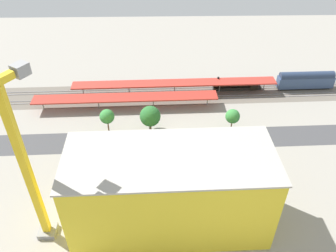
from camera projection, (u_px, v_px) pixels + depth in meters
ground_plane at (174, 134)px, 99.52m from camera, size 189.52×189.52×0.00m
rail_bed at (171, 94)px, 116.58m from camera, size 118.78×16.97×0.01m
street_asphalt at (174, 140)px, 97.61m from camera, size 118.65×12.30×0.01m
track_rails at (171, 94)px, 116.47m from camera, size 118.40×10.53×0.12m
platform_canopy_near at (125, 97)px, 108.17m from camera, size 57.91×6.72×3.91m
platform_canopy_far at (175, 83)px, 114.53m from camera, size 67.80×6.56×4.27m
locomotive at (238, 85)px, 118.19m from camera, size 16.54×2.93×4.81m
passenger_coach at (306, 80)px, 117.64m from camera, size 19.22×3.69×6.29m
parked_car_0 at (260, 145)px, 94.86m from camera, size 4.13×2.08×1.53m
parked_car_1 at (237, 145)px, 94.61m from camera, size 4.67×1.88×1.76m
parked_car_2 at (215, 144)px, 94.93m from camera, size 4.13×1.81×1.72m
parked_car_3 at (189, 146)px, 94.45m from camera, size 4.73×1.98×1.62m
parked_car_4 at (166, 144)px, 94.87m from camera, size 4.32×2.05×1.57m
construction_building at (170, 192)px, 70.08m from camera, size 40.45×17.39×18.58m
construction_roof_slab at (170, 158)px, 64.28m from camera, size 41.07×18.01×0.40m
tower_crane at (16, 162)px, 59.15m from camera, size 13.62×20.01×37.80m
box_truck_0 at (183, 175)px, 84.51m from camera, size 9.89×2.58×3.22m
street_tree_0 at (107, 117)px, 97.92m from camera, size 4.23×4.23×7.14m
street_tree_1 at (233, 116)px, 99.45m from camera, size 4.22×4.22×6.27m
street_tree_2 at (150, 116)px, 98.24m from camera, size 5.99×5.99×7.90m
traffic_light at (149, 120)px, 98.39m from camera, size 0.50×0.36×5.97m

